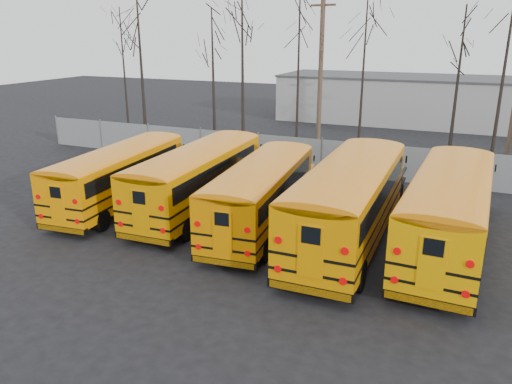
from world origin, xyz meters
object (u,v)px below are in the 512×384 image
at_px(bus_a, 121,171).
at_px(utility_pole_left, 321,72).
at_px(bus_c, 263,188).
at_px(bus_d, 351,195).
at_px(bus_b, 200,173).
at_px(bus_e, 450,205).

distance_m(bus_a, utility_pole_left, 16.62).
xyz_separation_m(bus_c, bus_d, (3.70, -0.14, 0.24)).
height_order(bus_b, bus_d, bus_d).
xyz_separation_m(bus_d, bus_e, (3.56, 0.51, -0.07)).
relative_size(bus_e, utility_pole_left, 1.12).
xyz_separation_m(bus_b, utility_pole_left, (1.29, 14.67, 3.49)).
height_order(bus_a, bus_e, bus_e).
distance_m(bus_b, bus_e, 10.70).
bearing_deg(bus_a, bus_d, -5.43).
height_order(bus_b, bus_c, bus_b).
bearing_deg(utility_pole_left, bus_a, -94.96).
bearing_deg(bus_b, utility_pole_left, 83.11).
xyz_separation_m(bus_d, utility_pole_left, (-5.85, 15.59, 3.33)).
xyz_separation_m(bus_e, utility_pole_left, (-9.41, 15.08, 3.41)).
xyz_separation_m(bus_c, utility_pole_left, (-2.14, 15.45, 3.57)).
bearing_deg(utility_pole_left, bus_c, -68.70).
distance_m(bus_c, utility_pole_left, 16.00).
height_order(bus_a, bus_d, bus_d).
bearing_deg(bus_d, bus_b, 172.41).
bearing_deg(bus_c, bus_b, 162.04).
relative_size(bus_a, utility_pole_left, 1.00).
bearing_deg(bus_a, bus_c, -4.83).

